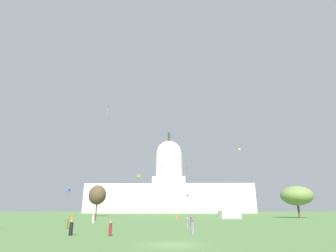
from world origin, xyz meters
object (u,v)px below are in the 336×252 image
person_maroon_front_center (110,229)px  person_maroon_mid_right (95,217)px  kite_red_low (187,195)px  kite_cyan_high (107,107)px  person_orange_edge_west (72,218)px  person_black_edge_east (71,228)px  kite_blue_low (69,190)px  tree_east_mid (297,196)px  capitol_building (169,190)px  kite_lime_low (138,176)px  person_white_lawn_far_right (93,219)px  kite_gold_mid (239,149)px  kite_black_mid (162,168)px  person_grey_back_right (193,228)px  person_purple_front_left (191,221)px  kite_turquoise_low (198,195)px  event_tent (229,210)px  kite_magenta_low (188,167)px  tree_west_near (97,195)px  person_olive_deep_crowd (67,224)px  person_grey_mid_left (187,224)px  person_orange_mid_center (177,217)px

person_maroon_front_center → person_maroon_mid_right: 45.82m
kite_red_low → kite_cyan_high: (-31.70, -77.30, 27.59)m
person_orange_edge_west → person_black_edge_east: bearing=119.5°
kite_blue_low → tree_east_mid: bearing=22.1°
capitol_building → person_maroon_front_center: capitol_building is taller
kite_lime_low → person_white_lawn_far_right: bearing=43.4°
tree_east_mid → kite_gold_mid: (-12.96, 23.47, 22.03)m
kite_black_mid → kite_gold_mid: bearing=2.4°
person_grey_back_right → kite_gold_mid: size_ratio=1.78×
person_purple_front_left → kite_gold_mid: kite_gold_mid is taller
kite_turquoise_low → kite_red_low: size_ratio=1.56×
person_grey_back_right → kite_turquoise_low: kite_turquoise_low is taller
event_tent → kite_magenta_low: 20.00m
event_tent → person_grey_back_right: size_ratio=4.47×
tree_west_near → kite_turquoise_low: tree_west_near is taller
kite_blue_low → kite_magenta_low: (38.83, 8.37, 8.63)m
kite_gold_mid → person_orange_edge_west: bearing=-100.9°
event_tent → tree_west_near: size_ratio=0.55×
kite_black_mid → capitol_building: bearing=78.4°
person_black_edge_east → person_olive_deep_crowd: (-4.57, 10.17, -0.01)m
person_white_lawn_far_right → person_grey_mid_left: 27.98m
person_maroon_mid_right → kite_blue_low: size_ratio=0.55×
person_grey_back_right → person_maroon_mid_right: 47.26m
capitol_building → kite_red_low: capitol_building is taller
person_white_lawn_far_right → person_grey_mid_left: (20.07, -19.50, -0.01)m
person_maroon_front_center → person_olive_deep_crowd: (-9.19, 10.72, 0.01)m
capitol_building → kite_cyan_high: size_ratio=38.30×
tree_west_near → person_maroon_front_center: size_ratio=8.33×
person_grey_back_right → kite_cyan_high: kite_cyan_high is taller
kite_lime_low → person_orange_edge_west: bearing=28.8°
capitol_building → person_black_edge_east: bearing=-91.9°
person_grey_back_right → kite_magenta_low: 63.09m
tree_west_near → person_maroon_front_center: bearing=-72.6°
person_purple_front_left → person_black_edge_east: (-14.86, -22.87, 0.03)m
kite_turquoise_low → tree_west_near: bearing=-4.3°
person_orange_mid_center → person_black_edge_east: 52.53m
person_olive_deep_crowd → kite_gold_mid: 95.80m
kite_blue_low → person_maroon_mid_right: bearing=-28.6°
kite_red_low → person_maroon_mid_right: bearing=121.0°
person_purple_front_left → person_black_edge_east: 27.27m
person_orange_edge_west → kite_red_low: 99.77m
person_grey_mid_left → kite_blue_low: size_ratio=0.53×
tree_east_mid → person_white_lawn_far_right: bearing=-149.4°
event_tent → person_white_lawn_far_right: 47.33m
person_orange_mid_center → kite_gold_mid: 55.96m
tree_east_mid → kite_black_mid: 52.09m
kite_gold_mid → person_maroon_front_center: bearing=-73.1°
tree_east_mid → person_orange_edge_west: (-70.16, -24.19, -6.72)m
kite_gold_mid → kite_blue_low: size_ratio=0.29×
person_maroon_mid_right → person_maroon_front_center: bearing=-38.0°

